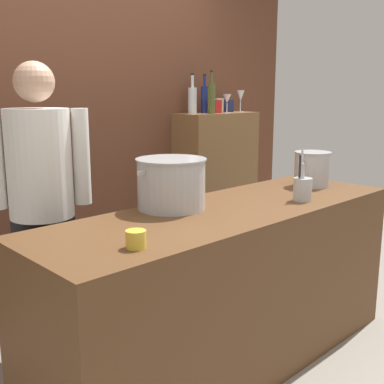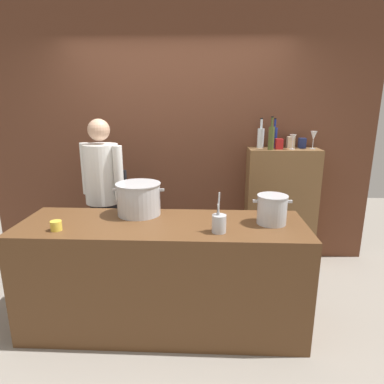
{
  "view_description": "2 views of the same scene",
  "coord_description": "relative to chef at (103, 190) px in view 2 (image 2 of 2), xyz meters",
  "views": [
    {
      "loc": [
        -1.84,
        -1.64,
        1.51
      ],
      "look_at": [
        0.02,
        0.3,
        0.94
      ],
      "focal_mm": 44.64,
      "sensor_mm": 36.0,
      "label": 1
    },
    {
      "loc": [
        0.34,
        -2.43,
        1.8
      ],
      "look_at": [
        0.21,
        0.44,
        1.03
      ],
      "focal_mm": 31.18,
      "sensor_mm": 36.0,
      "label": 2
    }
  ],
  "objects": [
    {
      "name": "spice_tin_red",
      "position": [
        1.79,
        0.41,
        0.42
      ],
      "size": [
        0.08,
        0.08,
        0.11
      ],
      "primitive_type": "cube",
      "color": "red",
      "rests_on": "bar_cabinet"
    },
    {
      "name": "spice_tin_navy",
      "position": [
        2.06,
        0.5,
        0.42
      ],
      "size": [
        0.07,
        0.07,
        0.11
      ],
      "primitive_type": "cube",
      "color": "navy",
      "rests_on": "bar_cabinet"
    },
    {
      "name": "stockpot_large",
      "position": [
        0.47,
        -0.53,
        0.07
      ],
      "size": [
        0.43,
        0.37,
        0.27
      ],
      "color": "#B7BABF",
      "rests_on": "prep_counter"
    },
    {
      "name": "utensil_crock",
      "position": [
        1.12,
        -0.91,
        0.01
      ],
      "size": [
        0.1,
        0.1,
        0.3
      ],
      "color": "#B7BABF",
      "rests_on": "prep_counter"
    },
    {
      "name": "chef",
      "position": [
        0.0,
        0.0,
        0.0
      ],
      "size": [
        0.48,
        0.41,
        1.66
      ],
      "rotation": [
        0.0,
        0.0,
        2.65
      ],
      "color": "black",
      "rests_on": "ground_plane"
    },
    {
      "name": "ground_plane",
      "position": [
        0.68,
        -0.74,
        -0.96
      ],
      "size": [
        8.0,
        8.0,
        0.0
      ],
      "primitive_type": "plane",
      "color": "gray"
    },
    {
      "name": "butter_jar",
      "position": [
        -0.07,
        -0.93,
        -0.03
      ],
      "size": [
        0.08,
        0.08,
        0.07
      ],
      "primitive_type": "cylinder",
      "color": "yellow",
      "rests_on": "prep_counter"
    },
    {
      "name": "brick_back_panel",
      "position": [
        0.68,
        0.66,
        0.54
      ],
      "size": [
        4.4,
        0.1,
        3.0
      ],
      "primitive_type": "cube",
      "color": "brown",
      "rests_on": "ground_plane"
    },
    {
      "name": "stockpot_small",
      "position": [
        1.53,
        -0.71,
        0.05
      ],
      "size": [
        0.3,
        0.23,
        0.23
      ],
      "color": "#B7BABF",
      "rests_on": "prep_counter"
    },
    {
      "name": "wine_bottle_cobalt",
      "position": [
        1.75,
        0.5,
        0.48
      ],
      "size": [
        0.06,
        0.06,
        0.32
      ],
      "color": "navy",
      "rests_on": "bar_cabinet"
    },
    {
      "name": "wine_bottle_clear",
      "position": [
        1.61,
        0.49,
        0.48
      ],
      "size": [
        0.07,
        0.07,
        0.32
      ],
      "color": "silver",
      "rests_on": "bar_cabinet"
    },
    {
      "name": "spice_tin_cream",
      "position": [
        1.94,
        0.52,
        0.42
      ],
      "size": [
        0.08,
        0.08,
        0.12
      ],
      "primitive_type": "cube",
      "color": "beige",
      "rests_on": "bar_cabinet"
    },
    {
      "name": "wine_glass_short",
      "position": [
        2.15,
        0.44,
        0.5
      ],
      "size": [
        0.07,
        0.07,
        0.19
      ],
      "color": "silver",
      "rests_on": "bar_cabinet"
    },
    {
      "name": "bar_cabinet",
      "position": [
        1.86,
        0.45,
        -0.3
      ],
      "size": [
        0.76,
        0.32,
        1.33
      ],
      "primitive_type": "cube",
      "color": "brown",
      "rests_on": "ground_plane"
    },
    {
      "name": "wine_bottle_olive",
      "position": [
        1.7,
        0.36,
        0.49
      ],
      "size": [
        0.06,
        0.06,
        0.34
      ],
      "color": "#475123",
      "rests_on": "bar_cabinet"
    },
    {
      "name": "wine_glass_wide",
      "position": [
        1.93,
        0.4,
        0.48
      ],
      "size": [
        0.07,
        0.07,
        0.16
      ],
      "color": "silver",
      "rests_on": "bar_cabinet"
    },
    {
      "name": "prep_counter",
      "position": [
        0.68,
        -0.74,
        -0.51
      ],
      "size": [
        2.23,
        0.7,
        0.9
      ],
      "primitive_type": "cube",
      "color": "brown",
      "rests_on": "ground_plane"
    }
  ]
}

